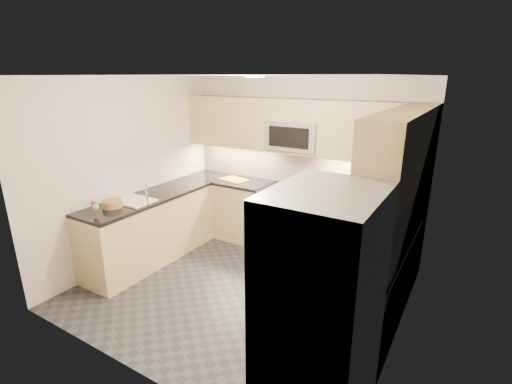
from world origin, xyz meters
name	(u,v)px	position (x,y,z in m)	size (l,w,h in m)	color
floor	(241,288)	(0.00, 0.00, 0.00)	(3.60, 3.20, 0.00)	#232328
ceiling	(238,75)	(0.00, 0.00, 2.50)	(3.60, 3.20, 0.02)	beige
wall_back	(300,164)	(0.00, 1.60, 1.25)	(3.60, 0.02, 2.50)	beige
wall_front	(126,244)	(0.00, -1.60, 1.25)	(3.60, 0.02, 2.50)	beige
wall_left	(131,171)	(-1.80, 0.00, 1.25)	(0.02, 3.20, 2.50)	beige
wall_right	(409,223)	(1.80, 0.00, 1.25)	(0.02, 3.20, 2.50)	beige
base_cab_back_left	(229,208)	(-1.09, 1.30, 0.45)	(1.42, 0.60, 0.90)	tan
base_cab_back_right	(363,237)	(1.09, 1.30, 0.45)	(1.42, 0.60, 0.90)	tan
base_cab_right	(371,285)	(1.50, 0.15, 0.45)	(0.60, 1.70, 0.90)	tan
base_cab_peninsula	(151,230)	(-1.50, 0.00, 0.45)	(0.60, 2.00, 0.90)	tan
countertop_back_left	(228,180)	(-1.09, 1.30, 0.92)	(1.42, 0.63, 0.04)	black
countertop_back_right	(366,203)	(1.09, 1.30, 0.92)	(1.42, 0.63, 0.04)	black
countertop_right	(375,243)	(1.50, 0.15, 0.92)	(0.63, 1.70, 0.04)	black
countertop_peninsula	(148,198)	(-1.50, 0.00, 0.92)	(0.63, 2.00, 0.04)	black
upper_cab_back	(296,126)	(0.00, 1.43, 1.83)	(3.60, 0.35, 0.75)	tan
upper_cab_right	(402,152)	(1.62, 0.28, 1.83)	(0.35, 1.95, 0.75)	tan
backsplash_back	(299,168)	(0.00, 1.60, 1.20)	(3.60, 0.01, 0.51)	tan
backsplash_right	(416,213)	(1.80, 0.45, 1.20)	(0.01, 2.30, 0.51)	tan
gas_range	(289,221)	(0.00, 1.28, 0.46)	(0.76, 0.65, 0.91)	#9DA1A5
range_cooktop	(289,191)	(0.00, 1.28, 0.92)	(0.76, 0.65, 0.03)	black
oven_door_glass	(278,229)	(0.00, 0.95, 0.45)	(0.62, 0.02, 0.45)	black
oven_handle	(278,211)	(0.00, 0.93, 0.72)	(0.02, 0.02, 0.60)	#B2B5BA
microwave	(295,135)	(0.00, 1.40, 1.70)	(0.76, 0.40, 0.40)	gray
microwave_door	(288,137)	(0.00, 1.20, 1.70)	(0.60, 0.01, 0.28)	black
refrigerator	(321,311)	(1.45, -1.15, 0.90)	(0.70, 0.90, 1.80)	#ABAEB4
fridge_handle_left	(263,302)	(1.08, -1.33, 0.95)	(0.02, 0.02, 1.20)	#B2B5BA
fridge_handle_right	(286,279)	(1.08, -0.97, 0.95)	(0.02, 0.02, 1.20)	#B2B5BA
sink_basin	(134,206)	(-1.50, -0.25, 0.88)	(0.52, 0.38, 0.16)	white
faucet	(147,194)	(-1.24, -0.25, 1.08)	(0.03, 0.03, 0.28)	silver
utensil_bowl	(407,205)	(1.60, 1.21, 1.02)	(0.28, 0.28, 0.16)	#4EB74F
cutting_board	(234,179)	(-0.97, 1.29, 0.95)	(0.41, 0.29, 0.01)	orange
fruit_basket	(112,204)	(-1.55, -0.54, 0.98)	(0.24, 0.24, 0.09)	olive
fruit_apple	(94,204)	(-1.56, -0.78, 1.05)	(0.07, 0.07, 0.07)	maroon
fruit_pear	(96,207)	(-1.43, -0.84, 1.05)	(0.08, 0.08, 0.08)	#5AAD4A
dish_towel_check	(271,222)	(-0.09, 0.91, 0.55)	(0.18, 0.01, 0.33)	silver
dish_towel_blue	(289,226)	(0.20, 0.91, 0.55)	(0.19, 0.02, 0.36)	#32448B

